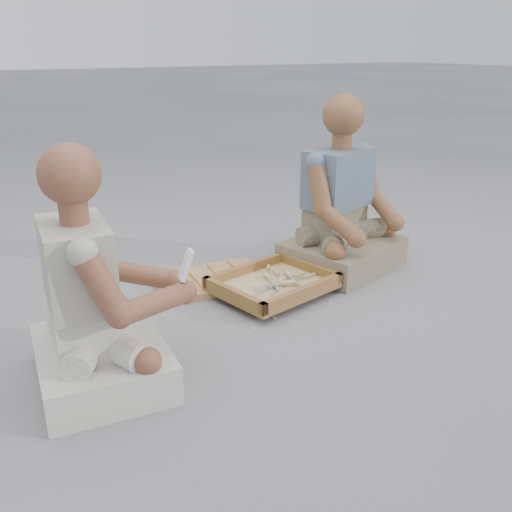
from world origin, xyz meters
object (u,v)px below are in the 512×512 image
carved_panel (211,280)px  craftsman (95,306)px  tool_tray (273,284)px  companion (342,212)px

carved_panel → craftsman: size_ratio=0.65×
carved_panel → craftsman: bearing=-141.0°
carved_panel → tool_tray: size_ratio=0.92×
tool_tray → carved_panel: bearing=123.7°
carved_panel → craftsman: craftsman is taller
tool_tray → companion: companion is taller
tool_tray → craftsman: size_ratio=0.71×
carved_panel → companion: bearing=-11.0°
carved_panel → craftsman: (-0.77, -0.62, 0.29)m
companion → craftsman: bearing=1.0°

